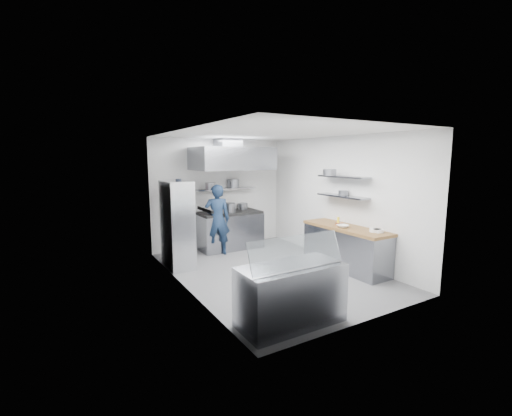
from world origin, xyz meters
TOP-DOWN VIEW (x-y plane):
  - floor at (0.00, 0.00)m, footprint 5.00×5.00m
  - ceiling at (0.00, 0.00)m, footprint 5.00×5.00m
  - wall_back at (0.00, 2.50)m, footprint 3.60×2.80m
  - wall_front at (0.00, -2.50)m, footprint 3.60×2.80m
  - wall_left at (-1.80, 0.00)m, footprint 2.80×5.00m
  - wall_right at (1.80, 0.00)m, footprint 2.80×5.00m
  - gas_range at (0.10, 2.10)m, footprint 1.60×0.80m
  - cooktop at (0.10, 2.10)m, footprint 1.57×0.78m
  - stock_pot_left at (-0.19, 2.03)m, footprint 0.28×0.28m
  - stock_pot_mid at (0.03, 1.97)m, footprint 0.30×0.30m
  - stock_pot_right at (0.60, 2.32)m, footprint 0.26×0.26m
  - over_range_shelf at (0.10, 2.34)m, footprint 1.60×0.30m
  - shelf_pot_a at (-0.40, 2.13)m, footprint 0.25×0.25m
  - shelf_pot_b at (0.36, 2.42)m, footprint 0.31×0.31m
  - extractor_hood at (0.10, 1.93)m, footprint 1.90×1.15m
  - hood_duct at (0.10, 2.15)m, footprint 0.55×0.55m
  - red_firebox at (-1.25, 2.44)m, footprint 0.22×0.10m
  - chef at (-0.41, 1.74)m, footprint 0.72×0.58m
  - wire_rack at (-1.53, 1.29)m, footprint 0.50×0.90m
  - rack_bin_a at (-1.53, 0.99)m, footprint 0.15×0.19m
  - rack_bin_b at (-1.53, 1.42)m, footprint 0.14×0.18m
  - rack_jar at (-1.48, 1.26)m, footprint 0.12×0.12m
  - knife_strip at (-1.78, -0.90)m, footprint 0.04×0.55m
  - prep_counter_base at (1.48, -0.60)m, footprint 0.62×2.00m
  - prep_counter_top at (1.48, -0.60)m, footprint 0.65×2.04m
  - plate_stack_a at (1.59, -1.26)m, footprint 0.22×0.22m
  - plate_stack_b at (1.61, -1.32)m, footprint 0.20×0.20m
  - copper_pan at (1.47, -0.41)m, footprint 0.17×0.17m
  - squeeze_bottle at (1.42, -0.43)m, footprint 0.05×0.05m
  - mixing_bowl at (1.34, -0.64)m, footprint 0.25×0.25m
  - wall_shelf_lower at (1.64, -0.30)m, footprint 0.30×1.30m
  - wall_shelf_upper at (1.64, -0.30)m, footprint 0.30×1.30m
  - shelf_pot_c at (1.67, -0.29)m, footprint 0.20×0.20m
  - shelf_pot_d at (1.46, -0.07)m, footprint 0.29×0.29m
  - display_case at (-0.97, -2.00)m, footprint 1.50×0.70m
  - display_glass at (-0.97, -2.12)m, footprint 1.47×0.19m

SIDE VIEW (x-z plane):
  - floor at x=0.00m, z-range 0.00..0.00m
  - prep_counter_base at x=1.48m, z-range 0.00..0.84m
  - display_case at x=-0.97m, z-range 0.00..0.85m
  - gas_range at x=0.10m, z-range 0.00..0.90m
  - rack_bin_a at x=-1.53m, z-range 0.71..0.89m
  - chef at x=-0.41m, z-range 0.00..1.70m
  - prep_counter_top at x=1.48m, z-range 0.84..0.90m
  - wire_rack at x=-1.53m, z-range 0.00..1.85m
  - mixing_bowl at x=1.34m, z-range 0.90..0.96m
  - cooktop at x=0.10m, z-range 0.90..0.96m
  - plate_stack_a at x=1.59m, z-range 0.90..0.96m
  - plate_stack_b at x=1.61m, z-range 0.90..0.96m
  - copper_pan at x=1.47m, z-range 0.90..0.96m
  - squeeze_bottle at x=1.42m, z-range 0.90..1.08m
  - stock_pot_right at x=0.60m, z-range 0.96..1.12m
  - stock_pot_left at x=-0.19m, z-range 0.96..1.16m
  - display_glass at x=-0.97m, z-range 0.86..1.28m
  - stock_pot_mid at x=0.03m, z-range 0.96..1.20m
  - rack_bin_b at x=-1.53m, z-range 1.22..1.38m
  - wall_back at x=0.00m, z-range 1.39..1.41m
  - wall_front at x=0.00m, z-range 1.39..1.41m
  - wall_left at x=-1.80m, z-range 1.39..1.41m
  - wall_right at x=1.80m, z-range 1.39..1.41m
  - red_firebox at x=-1.25m, z-range 1.29..1.55m
  - wall_shelf_lower at x=1.64m, z-range 1.48..1.52m
  - over_range_shelf at x=0.10m, z-range 1.50..1.54m
  - knife_strip at x=-1.78m, z-range 1.53..1.57m
  - shelf_pot_c at x=1.67m, z-range 1.52..1.62m
  - shelf_pot_a at x=-0.40m, z-range 1.54..1.72m
  - shelf_pot_b at x=0.36m, z-range 1.54..1.76m
  - rack_jar at x=-1.48m, z-range 1.71..1.89m
  - wall_shelf_upper at x=1.64m, z-range 1.90..1.94m
  - shelf_pot_d at x=1.46m, z-range 1.94..2.08m
  - extractor_hood at x=0.10m, z-range 2.02..2.57m
  - hood_duct at x=0.10m, z-range 2.56..2.80m
  - ceiling at x=0.00m, z-range 2.80..2.80m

